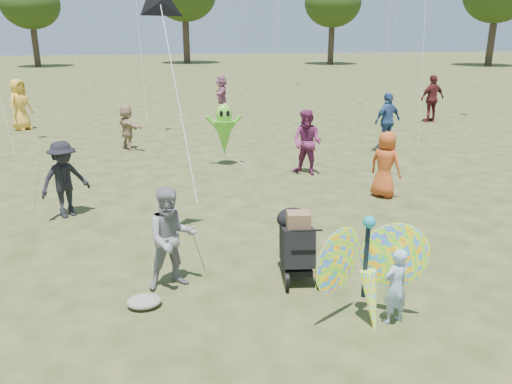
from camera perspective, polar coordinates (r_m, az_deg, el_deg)
ground at (r=7.38m, az=3.85°, el=-11.63°), size 160.00×160.00×0.00m
child_girl at (r=6.73m, az=15.64°, el=-10.35°), size 0.43×0.35×1.04m
adult_man at (r=7.36m, az=-9.61°, el=-5.24°), size 0.85×0.73×1.54m
grey_bag at (r=7.22m, az=-12.66°, el=-12.10°), size 0.48×0.39×0.15m
crowd_a at (r=11.67m, az=14.56°, el=3.07°), size 0.82×0.88×1.52m
crowd_b at (r=10.75m, az=-21.04°, el=1.34°), size 1.17×1.06×1.57m
crowd_c at (r=16.68m, az=14.78°, el=7.88°), size 1.13×0.78×1.79m
crowd_d at (r=16.52m, az=-14.49°, el=7.18°), size 1.03×1.36×1.43m
crowd_e at (r=13.17m, az=5.87°, el=5.65°), size 1.05×1.04×1.71m
crowd_g at (r=21.26m, az=-25.38°, el=9.01°), size 1.03×1.12×1.93m
crowd_h at (r=22.26m, az=19.49°, el=10.04°), size 1.20×0.68×1.94m
crowd_j at (r=23.55m, az=-3.96°, el=11.10°), size 0.71×1.64×1.71m
jogging_stroller at (r=7.63m, az=4.60°, el=-5.47°), size 0.58×1.09×1.09m
butterfly_kite at (r=6.57m, az=12.71°, el=-8.87°), size 1.74×0.75×1.67m
delta_kite_rig at (r=8.37m, az=-10.88°, el=20.35°), size 0.89×1.82×3.23m
alien_kite at (r=13.99m, az=-3.66°, el=6.90°), size 1.12×0.69×1.74m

